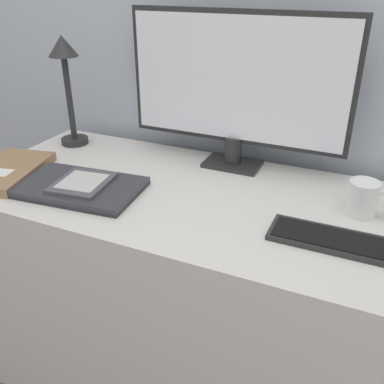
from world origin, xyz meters
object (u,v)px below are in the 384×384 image
Objects in this scene: laptop at (80,187)px; coffee_mug at (363,199)px; ereader at (82,183)px; desk_lamp at (66,73)px; monitor at (237,86)px; notebook at (7,171)px; keyboard at (330,239)px.

coffee_mug reaches higher than laptop.
coffee_mug reaches higher than ereader.
laptop is at bearing -50.23° from desk_lamp.
monitor is 1.82× the size of desk_lamp.
notebook is (-0.26, -0.01, -0.01)m from ereader.
desk_lamp reaches higher than keyboard.
notebook is at bearing -178.20° from keyboard.
ereader is 0.58× the size of notebook.
notebook is (-0.58, -0.34, -0.23)m from monitor.
monitor is at bearing 30.46° from notebook.
keyboard is at bearing -16.46° from desk_lamp.
desk_lamp is at bearing 173.27° from coffee_mug.
coffee_mug is (0.05, 0.15, 0.04)m from keyboard.
coffee_mug reaches higher than notebook.
notebook reaches higher than keyboard.
monitor is at bearing 157.85° from coffee_mug.
monitor reaches higher than coffee_mug.
monitor is 1.89× the size of laptop.
monitor is 2.17× the size of notebook.
laptop is 0.44m from desk_lamp.
desk_lamp is 3.35× the size of coffee_mug.
monitor is 2.44× the size of keyboard.
notebook is at bearing -178.86° from laptop.
coffee_mug is (0.39, -0.16, -0.20)m from monitor.
monitor reaches higher than notebook.
notebook is (-0.25, -0.01, 0.00)m from laptop.
desk_lamp is at bearing 129.77° from laptop.
ereader is (-0.31, -0.33, -0.22)m from monitor.
notebook reaches higher than laptop.
desk_lamp reaches higher than laptop.
monitor is 0.46m from coffee_mug.
coffee_mug is at bearing 72.00° from keyboard.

